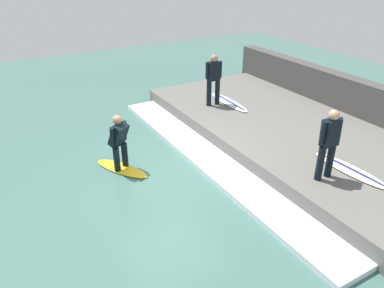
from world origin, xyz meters
TOP-DOWN VIEW (x-y plane):
  - ground_plane at (0.00, 0.00)m, footprint 28.00×28.00m
  - concrete_ledge at (3.97, 0.00)m, footprint 4.40×9.83m
  - back_wall at (6.42, 0.00)m, footprint 0.50×10.32m
  - wave_foam_crest at (1.28, 0.00)m, footprint 0.97×9.34m
  - surfboard_riding at (-0.87, 0.84)m, footprint 1.18×1.64m
  - surfer_riding at (-0.87, 0.84)m, footprint 0.55×0.57m
  - surfer_waiting_near at (2.97, 2.49)m, footprint 0.55×0.29m
  - surfboard_waiting_near at (3.52, 2.37)m, footprint 0.52×2.08m
  - surfer_waiting_far at (2.64, -2.52)m, footprint 0.55×0.25m
  - surfboard_waiting_far at (3.42, -2.64)m, footprint 0.56×1.98m

SIDE VIEW (x-z plane):
  - ground_plane at x=0.00m, z-range 0.00..0.00m
  - surfboard_riding at x=-0.87m, z-range 0.00..0.06m
  - wave_foam_crest at x=1.28m, z-range 0.00..0.14m
  - concrete_ledge at x=3.97m, z-range 0.00..0.49m
  - surfboard_waiting_near at x=3.52m, z-range 0.49..0.55m
  - surfboard_waiting_far at x=3.42m, z-range 0.49..0.55m
  - back_wall at x=6.42m, z-range 0.00..1.55m
  - surfer_riding at x=-0.87m, z-range 0.14..1.58m
  - surfer_waiting_far at x=2.64m, z-range 0.59..2.21m
  - surfer_waiting_near at x=2.97m, z-range 0.59..2.24m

